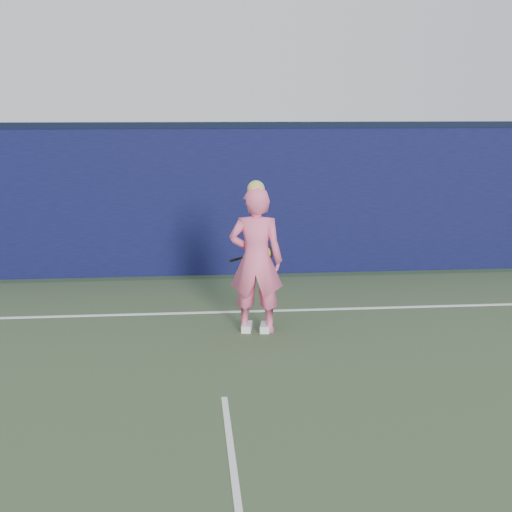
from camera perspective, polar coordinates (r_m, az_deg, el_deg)
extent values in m
plane|color=#2E452A|center=(6.39, -2.08, -14.84)|extent=(80.00, 80.00, 0.00)
cube|color=black|center=(12.31, -3.92, 4.34)|extent=(24.00, 0.40, 2.50)
cube|color=black|center=(12.20, -4.01, 10.40)|extent=(24.00, 0.42, 0.10)
imported|color=#FE6291|center=(9.08, 0.00, -0.36)|extent=(0.75, 0.56, 1.88)
sphere|color=#CBBB5B|center=(8.92, 0.00, 5.37)|extent=(0.22, 0.22, 0.22)
cube|color=white|center=(9.30, 0.74, -5.75)|extent=(0.17, 0.30, 0.10)
cube|color=white|center=(9.32, -0.74, -5.71)|extent=(0.17, 0.30, 0.10)
torus|color=black|center=(9.48, 0.40, 0.20)|extent=(0.32, 0.06, 0.32)
torus|color=gold|center=(9.48, 0.40, 0.20)|extent=(0.26, 0.04, 0.26)
cylinder|color=beige|center=(9.48, 0.40, 0.20)|extent=(0.26, 0.03, 0.26)
cylinder|color=black|center=(9.55, -0.99, -0.10)|extent=(0.29, 0.07, 0.11)
cylinder|color=black|center=(9.59, -1.77, -0.30)|extent=(0.13, 0.06, 0.07)
cube|color=white|center=(10.12, -3.43, -4.52)|extent=(11.00, 0.08, 0.01)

